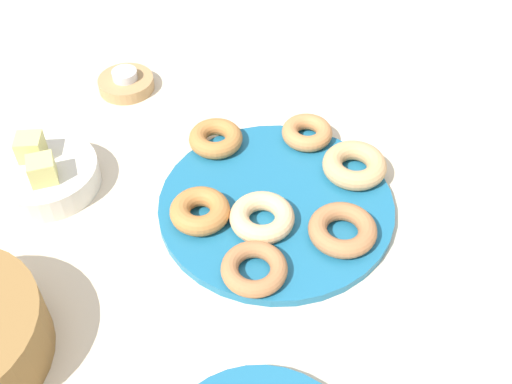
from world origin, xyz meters
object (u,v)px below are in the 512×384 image
Objects in this scene: donut_0 at (200,211)px; candle_holder at (126,84)px; donut_plate at (276,205)px; donut_1 at (354,165)px; donut_4 at (262,217)px; donut_2 at (254,269)px; tealight at (125,75)px; donut_5 at (307,133)px; melon_chunk_left at (42,170)px; fruit_bowl at (47,176)px; melon_chunk_right at (30,147)px; donut_3 at (216,138)px; donut_6 at (342,230)px.

candle_holder is at bearing 6.58° from donut_0.
donut_1 reaches higher than donut_plate.
donut_0 is 0.94× the size of donut_4.
donut_2 and tealight have the same top height.
candle_holder is at bearing 23.12° from donut_plate.
donut_1 is 1.06× the size of donut_4.
donut_1 is at bearing -57.30° from donut_2.
donut_4 is 2.07× the size of tealight.
donut_5 is 2.17× the size of melon_chunk_left.
tealight is (0.00, 0.00, 0.02)m from candle_holder.
fruit_bowl is at bearing 63.34° from donut_plate.
tealight is 1.18× the size of melon_chunk_right.
tealight is at bearing -34.34° from melon_chunk_left.
donut_5 is (-0.03, -0.14, -0.00)m from donut_3.
donut_5 is (0.11, -0.09, 0.02)m from donut_plate.
fruit_bowl is at bearing 88.13° from donut_3.
tealight is 0.24m from melon_chunk_right.
melon_chunk_right is at bearing 54.70° from donut_6.
donut_5 is at bearing -36.31° from donut_2.
melon_chunk_left and melon_chunk_right have the same top height.
donut_5 and fruit_bowl have the same top height.
donut_plate is at bearing 140.46° from donut_5.
melon_chunk_right reaches higher than donut_4.
melon_chunk_left is at bearing 145.66° from candle_holder.
donut_6 and fruit_bowl have the same top height.
donut_plate is at bearing -119.63° from melon_chunk_right.
donut_5 is 0.20m from donut_6.
donut_0 is at bearing 87.07° from donut_plate.
candle_holder is at bearing 40.09° from donut_1.
donut_plate is at bearing -112.49° from melon_chunk_left.
donut_5 and donut_6 have the same top height.
donut_6 is at bearing 171.42° from donut_5.
donut_3 reaches higher than fruit_bowl.
donut_4 reaches higher than donut_6.
tealight is at bearing 6.58° from donut_0.
fruit_bowl is at bearing 41.69° from donut_2.
donut_0 reaches higher than fruit_bowl.
candle_holder is (0.35, 0.15, 0.00)m from donut_plate.
donut_4 is 2.45× the size of melon_chunk_left.
donut_4 is (-0.17, -0.01, 0.00)m from donut_3.
donut_6 is 2.16× the size of tealight.
melon_chunk_left is (-0.02, 0.25, 0.03)m from donut_3.
donut_2 is at bearing -139.71° from melon_chunk_right.
donut_6 is 2.54× the size of melon_chunk_left.
donut_4 reaches higher than donut_plate.
melon_chunk_left is at bearing 59.72° from donut_6.
melon_chunk_right is (0.26, 0.37, 0.03)m from donut_6.
fruit_bowl is at bearing 84.12° from donut_5.
donut_plate is at bearing -45.12° from donut_4.
donut_5 is (0.10, -0.20, -0.00)m from donut_0.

